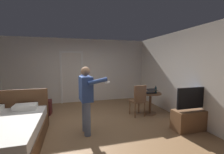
# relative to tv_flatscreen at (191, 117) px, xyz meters

# --- Properties ---
(ground_plane) EXTENTS (6.28, 6.28, 0.00)m
(ground_plane) POSITION_rel_tv_flatscreen_xyz_m (-2.55, 0.72, -0.32)
(ground_plane) COLOR olive
(wall_back) EXTENTS (5.95, 0.12, 2.64)m
(wall_back) POSITION_rel_tv_flatscreen_xyz_m (-2.55, 3.51, 1.00)
(wall_back) COLOR silver
(wall_back) RESTS_ON ground_plane
(wall_right) EXTENTS (0.12, 5.69, 2.64)m
(wall_right) POSITION_rel_tv_flatscreen_xyz_m (0.36, 0.72, 1.00)
(wall_right) COLOR silver
(wall_right) RESTS_ON ground_plane
(doorway_frame) EXTENTS (0.93, 0.08, 2.13)m
(doorway_frame) POSITION_rel_tv_flatscreen_xyz_m (-2.85, 3.43, 0.90)
(doorway_frame) COLOR white
(doorway_frame) RESTS_ON ground_plane
(tv_flatscreen) EXTENTS (0.96, 0.40, 1.09)m
(tv_flatscreen) POSITION_rel_tv_flatscreen_xyz_m (0.00, 0.00, 0.00)
(tv_flatscreen) COLOR brown
(tv_flatscreen) RESTS_ON ground_plane
(side_table) EXTENTS (0.69, 0.69, 0.70)m
(side_table) POSITION_rel_tv_flatscreen_xyz_m (-0.41, 1.33, 0.15)
(side_table) COLOR brown
(side_table) RESTS_ON ground_plane
(laptop) EXTENTS (0.34, 0.35, 0.15)m
(laptop) POSITION_rel_tv_flatscreen_xyz_m (-0.44, 1.29, 0.43)
(laptop) COLOR black
(laptop) RESTS_ON side_table
(bottle_on_table) EXTENTS (0.06, 0.06, 0.23)m
(bottle_on_table) POSITION_rel_tv_flatscreen_xyz_m (-0.27, 1.25, 0.47)
(bottle_on_table) COLOR #162F31
(bottle_on_table) RESTS_ON side_table
(wooden_chair) EXTENTS (0.46, 0.46, 0.99)m
(wooden_chair) POSITION_rel_tv_flatscreen_xyz_m (-0.88, 1.22, 0.22)
(wooden_chair) COLOR brown
(wooden_chair) RESTS_ON ground_plane
(person_blue_shirt) EXTENTS (0.68, 0.63, 1.60)m
(person_blue_shirt) POSITION_rel_tv_flatscreen_xyz_m (-2.57, 0.53, 0.61)
(person_blue_shirt) COLOR slate
(person_blue_shirt) RESTS_ON ground_plane
(suitcase_dark) EXTENTS (0.48, 0.39, 0.47)m
(suitcase_dark) POSITION_rel_tv_flatscreen_xyz_m (-3.78, 2.16, -0.09)
(suitcase_dark) COLOR #4C1919
(suitcase_dark) RESTS_ON ground_plane
(suitcase_small) EXTENTS (0.51, 0.38, 0.35)m
(suitcase_small) POSITION_rel_tv_flatscreen_xyz_m (-3.89, 2.41, -0.15)
(suitcase_small) COLOR black
(suitcase_small) RESTS_ON ground_plane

